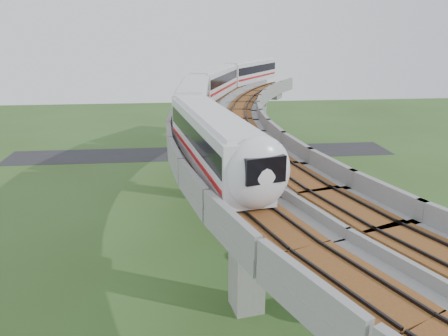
{
  "coord_description": "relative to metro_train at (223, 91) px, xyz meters",
  "views": [
    {
      "loc": [
        -3.32,
        -36.6,
        18.91
      ],
      "look_at": [
        0.26,
        -1.28,
        7.5
      ],
      "focal_mm": 35.0,
      "sensor_mm": 36.0,
      "label": 1
    }
  ],
  "objects": [
    {
      "name": "metro_train",
      "position": [
        0.0,
        0.0,
        0.0
      ],
      "size": [
        17.45,
        60.1,
        3.64
      ],
      "color": "silver",
      "rests_on": "ground"
    },
    {
      "name": "tree_1",
      "position": [
        7.44,
        4.58,
        -10.43
      ],
      "size": [
        3.13,
        3.13,
        3.21
      ],
      "color": "#382314",
      "rests_on": "ground"
    },
    {
      "name": "car_red",
      "position": [
        14.24,
        -16.0,
        -11.59
      ],
      "size": [
        3.55,
        4.23,
        1.37
      ],
      "primitive_type": "imported",
      "rotation": [
        0.0,
        0.0,
        -0.61
      ],
      "color": "#AA0F13",
      "rests_on": "dirt_lot"
    },
    {
      "name": "dirt_lot",
      "position": [
        12.49,
        -13.71,
        -12.29
      ],
      "size": [
        18.0,
        26.0,
        0.04
      ],
      "primitive_type": "cube",
      "color": "gray",
      "rests_on": "ground"
    },
    {
      "name": "tree_2",
      "position": [
        5.93,
        -1.44,
        -10.75
      ],
      "size": [
        2.05,
        2.05,
        2.44
      ],
      "color": "#382314",
      "rests_on": "ground"
    },
    {
      "name": "tree_5",
      "position": [
        4.87,
        -17.15,
        -9.97
      ],
      "size": [
        2.87,
        2.87,
        3.56
      ],
      "color": "#382314",
      "rests_on": "ground"
    },
    {
      "name": "asphalt_road",
      "position": [
        -1.51,
        18.29,
        -12.29
      ],
      "size": [
        60.0,
        8.0,
        0.03
      ],
      "primitive_type": "cube",
      "color": "#232326",
      "rests_on": "ground"
    },
    {
      "name": "ground",
      "position": [
        -1.51,
        -11.71,
        -12.31
      ],
      "size": [
        160.0,
        160.0,
        0.0
      ],
      "primitive_type": "plane",
      "color": "#354D1F",
      "rests_on": "ground"
    },
    {
      "name": "tree_3",
      "position": [
        5.68,
        -6.15,
        -10.06
      ],
      "size": [
        2.71,
        2.71,
        3.4
      ],
      "color": "#382314",
      "rests_on": "ground"
    },
    {
      "name": "car_dark",
      "position": [
        11.64,
        -6.19,
        -11.66
      ],
      "size": [
        4.4,
        2.43,
        1.21
      ],
      "primitive_type": "imported",
      "rotation": [
        0.0,
        0.0,
        1.39
      ],
      "color": "black",
      "rests_on": "dirt_lot"
    },
    {
      "name": "tree_4",
      "position": [
        4.91,
        -13.31,
        -9.8
      ],
      "size": [
        3.01,
        3.01,
        3.79
      ],
      "color": "#382314",
      "rests_on": "ground"
    },
    {
      "name": "viaduct",
      "position": [
        2.34,
        -11.71,
        -3.26
      ],
      "size": [
        19.58,
        73.98,
        11.4
      ],
      "color": "#99968E",
      "rests_on": "ground"
    },
    {
      "name": "tree_0",
      "position": [
        8.63,
        9.51,
        -10.08
      ],
      "size": [
        1.94,
        1.94,
        3.07
      ],
      "color": "#382314",
      "rests_on": "ground"
    },
    {
      "name": "car_white",
      "position": [
        7.0,
        -17.06,
        -11.62
      ],
      "size": [
        3.5,
        3.92,
        1.29
      ],
      "primitive_type": "imported",
      "rotation": [
        0.0,
        0.0,
        0.65
      ],
      "color": "silver",
      "rests_on": "dirt_lot"
    },
    {
      "name": "tree_6",
      "position": [
        6.81,
        -24.7,
        -9.76
      ],
      "size": [
        2.68,
        2.68,
        3.69
      ],
      "color": "#382314",
      "rests_on": "ground"
    },
    {
      "name": "fence",
      "position": [
        8.25,
        -11.71,
        -11.56
      ],
      "size": [
        3.87,
        38.73,
        1.5
      ],
      "color": "#2D382D",
      "rests_on": "ground"
    }
  ]
}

